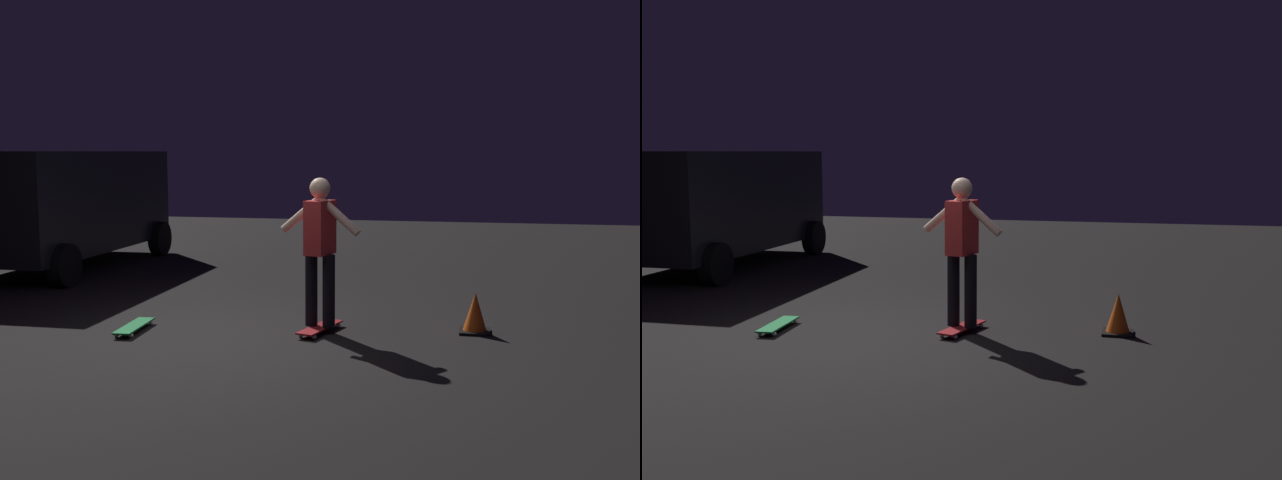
% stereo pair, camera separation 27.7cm
% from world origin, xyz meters
% --- Properties ---
extents(ground_plane, '(28.00, 28.00, 0.00)m').
position_xyz_m(ground_plane, '(0.00, 0.00, 0.00)').
color(ground_plane, black).
extents(parked_van, '(4.63, 2.25, 2.03)m').
position_xyz_m(parked_van, '(4.25, 4.44, 1.16)').
color(parked_van, black).
rests_on(parked_van, ground_plane).
extents(skateboard_ridden, '(0.81, 0.40, 0.07)m').
position_xyz_m(skateboard_ridden, '(0.58, -0.88, 0.06)').
color(skateboard_ridden, '#AD1E23').
rests_on(skateboard_ridden, ground_plane).
extents(skateboard_spare, '(0.79, 0.27, 0.07)m').
position_xyz_m(skateboard_spare, '(0.22, 1.20, 0.06)').
color(skateboard_spare, green).
rests_on(skateboard_spare, ground_plane).
extents(skater, '(0.43, 0.97, 1.67)m').
position_xyz_m(skater, '(0.58, -0.88, 1.04)').
color(skater, black).
rests_on(skater, skateboard_ridden).
extents(traffic_cone, '(0.34, 0.34, 0.46)m').
position_xyz_m(traffic_cone, '(0.93, -2.59, 0.21)').
color(traffic_cone, black).
rests_on(traffic_cone, ground_plane).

